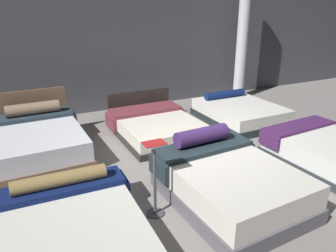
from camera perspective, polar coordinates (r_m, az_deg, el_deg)
name	(u,v)px	position (r m, az deg, el deg)	size (l,w,h in m)	color
ground_plane	(189,166)	(5.68, 3.76, -7.04)	(18.00, 18.00, 0.02)	gray
showroom_back_wall	(117,42)	(8.52, -9.04, 14.56)	(18.00, 0.06, 3.50)	#47474C
bed_0	(71,233)	(3.99, -16.81, -17.80)	(1.75, 2.09, 0.64)	brown
bed_1	(229,182)	(4.65, 10.79, -9.80)	(1.67, 2.04, 0.88)	#57535C
bed_2	(335,154)	(6.23, 27.60, -4.42)	(1.67, 2.24, 0.52)	#2B303A
bed_3	(40,140)	(6.38, -21.80, -2.34)	(1.58, 2.14, 1.03)	brown
bed_4	(156,126)	(6.88, -2.21, 0.05)	(1.71, 2.02, 0.77)	black
bed_5	(239,112)	(7.90, 12.61, 2.40)	(1.61, 2.00, 0.60)	black
price_sign	(155,188)	(4.25, -2.35, -10.95)	(0.28, 0.24, 1.04)	#3F3F44
support_pillar	(242,38)	(9.65, 13.13, 14.99)	(0.32, 0.32, 3.50)	silver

